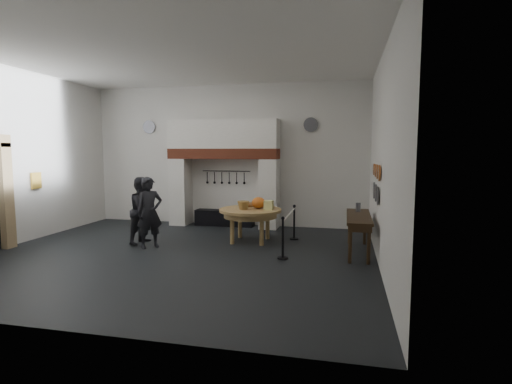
% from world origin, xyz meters
% --- Properties ---
extents(floor, '(9.00, 8.00, 0.02)m').
position_xyz_m(floor, '(0.00, 0.00, 0.00)').
color(floor, black).
rests_on(floor, ground).
extents(ceiling, '(9.00, 8.00, 0.02)m').
position_xyz_m(ceiling, '(0.00, 0.00, 4.50)').
color(ceiling, silver).
rests_on(ceiling, wall_back).
extents(wall_back, '(9.00, 0.02, 4.50)m').
position_xyz_m(wall_back, '(0.00, 4.00, 2.25)').
color(wall_back, silver).
rests_on(wall_back, floor).
extents(wall_front, '(9.00, 0.02, 4.50)m').
position_xyz_m(wall_front, '(0.00, -4.00, 2.25)').
color(wall_front, silver).
rests_on(wall_front, floor).
extents(wall_left, '(0.02, 8.00, 4.50)m').
position_xyz_m(wall_left, '(-4.50, 0.00, 2.25)').
color(wall_left, silver).
rests_on(wall_left, floor).
extents(wall_right, '(0.02, 8.00, 4.50)m').
position_xyz_m(wall_right, '(4.50, 0.00, 2.25)').
color(wall_right, silver).
rests_on(wall_right, floor).
extents(chimney_pier_left, '(0.55, 0.70, 2.15)m').
position_xyz_m(chimney_pier_left, '(-1.48, 3.65, 1.07)').
color(chimney_pier_left, silver).
rests_on(chimney_pier_left, floor).
extents(chimney_pier_right, '(0.55, 0.70, 2.15)m').
position_xyz_m(chimney_pier_right, '(1.48, 3.65, 1.07)').
color(chimney_pier_right, silver).
rests_on(chimney_pier_right, floor).
extents(hearth_brick_band, '(3.50, 0.72, 0.32)m').
position_xyz_m(hearth_brick_band, '(0.00, 3.65, 2.31)').
color(hearth_brick_band, '#9E442B').
rests_on(hearth_brick_band, chimney_pier_left).
extents(chimney_hood, '(3.50, 0.70, 0.90)m').
position_xyz_m(chimney_hood, '(0.00, 3.65, 2.92)').
color(chimney_hood, silver).
rests_on(chimney_hood, hearth_brick_band).
extents(iron_range, '(1.90, 0.45, 0.50)m').
position_xyz_m(iron_range, '(0.00, 3.72, 0.25)').
color(iron_range, black).
rests_on(iron_range, floor).
extents(utensil_rail, '(1.60, 0.02, 0.02)m').
position_xyz_m(utensil_rail, '(0.00, 3.92, 1.75)').
color(utensil_rail, black).
rests_on(utensil_rail, wall_back).
extents(door_jamb_far, '(0.22, 0.30, 2.60)m').
position_xyz_m(door_jamb_far, '(-4.38, -0.30, 1.30)').
color(door_jamb_far, tan).
rests_on(door_jamb_far, floor).
extents(wall_plaque, '(0.05, 0.34, 0.44)m').
position_xyz_m(wall_plaque, '(-4.45, 0.80, 1.60)').
color(wall_plaque, gold).
rests_on(wall_plaque, wall_left).
extents(work_table, '(2.00, 2.00, 0.07)m').
position_xyz_m(work_table, '(1.33, 1.72, 0.84)').
color(work_table, tan).
rests_on(work_table, floor).
extents(pumpkin, '(0.36, 0.36, 0.31)m').
position_xyz_m(pumpkin, '(1.53, 1.82, 1.03)').
color(pumpkin, orange).
rests_on(pumpkin, work_table).
extents(cheese_block_big, '(0.22, 0.22, 0.24)m').
position_xyz_m(cheese_block_big, '(1.83, 1.67, 0.99)').
color(cheese_block_big, '#E2E187').
rests_on(cheese_block_big, work_table).
extents(cheese_block_small, '(0.18, 0.18, 0.20)m').
position_xyz_m(cheese_block_small, '(1.81, 1.97, 0.97)').
color(cheese_block_small, '#E5DE89').
rests_on(cheese_block_small, work_table).
extents(wicker_basket, '(0.39, 0.39, 0.22)m').
position_xyz_m(wicker_basket, '(1.18, 1.57, 0.98)').
color(wicker_basket, olive).
rests_on(wicker_basket, work_table).
extents(bread_loaf, '(0.31, 0.18, 0.13)m').
position_xyz_m(bread_loaf, '(1.23, 2.07, 0.94)').
color(bread_loaf, '#9F5F38').
rests_on(bread_loaf, work_table).
extents(visitor_near, '(0.75, 0.75, 1.77)m').
position_xyz_m(visitor_near, '(-0.95, 0.52, 0.88)').
color(visitor_near, black).
rests_on(visitor_near, floor).
extents(visitor_far, '(0.79, 0.94, 1.73)m').
position_xyz_m(visitor_far, '(-1.35, 0.92, 0.87)').
color(visitor_far, black).
rests_on(visitor_far, floor).
extents(side_table, '(0.55, 2.20, 0.06)m').
position_xyz_m(side_table, '(4.10, 1.11, 0.87)').
color(side_table, '#342413').
rests_on(side_table, floor).
extents(pewter_jug, '(0.12, 0.12, 0.22)m').
position_xyz_m(pewter_jug, '(4.10, 1.71, 1.01)').
color(pewter_jug, '#4C4C51').
rests_on(pewter_jug, side_table).
extents(copper_pan_a, '(0.03, 0.34, 0.34)m').
position_xyz_m(copper_pan_a, '(4.46, 0.20, 1.95)').
color(copper_pan_a, '#C6662D').
rests_on(copper_pan_a, wall_right).
extents(copper_pan_b, '(0.03, 0.32, 0.32)m').
position_xyz_m(copper_pan_b, '(4.46, 0.75, 1.95)').
color(copper_pan_b, '#C6662D').
rests_on(copper_pan_b, wall_right).
extents(copper_pan_c, '(0.03, 0.30, 0.30)m').
position_xyz_m(copper_pan_c, '(4.46, 1.30, 1.95)').
color(copper_pan_c, '#C6662D').
rests_on(copper_pan_c, wall_right).
extents(copper_pan_d, '(0.03, 0.28, 0.28)m').
position_xyz_m(copper_pan_d, '(4.46, 1.85, 1.95)').
color(copper_pan_d, '#C6662D').
rests_on(copper_pan_d, wall_right).
extents(pewter_plate_left, '(0.03, 0.40, 0.40)m').
position_xyz_m(pewter_plate_left, '(4.46, 0.40, 1.45)').
color(pewter_plate_left, '#4C4C51').
rests_on(pewter_plate_left, wall_right).
extents(pewter_plate_mid, '(0.03, 0.40, 0.40)m').
position_xyz_m(pewter_plate_mid, '(4.46, 1.00, 1.45)').
color(pewter_plate_mid, '#4C4C51').
rests_on(pewter_plate_mid, wall_right).
extents(pewter_plate_right, '(0.03, 0.40, 0.40)m').
position_xyz_m(pewter_plate_right, '(4.46, 1.60, 1.45)').
color(pewter_plate_right, '#4C4C51').
rests_on(pewter_plate_right, wall_right).
extents(pewter_plate_back_left, '(0.44, 0.03, 0.44)m').
position_xyz_m(pewter_plate_back_left, '(-2.70, 3.96, 3.20)').
color(pewter_plate_back_left, '#4C4C51').
rests_on(pewter_plate_back_left, wall_back).
extents(pewter_plate_back_right, '(0.44, 0.03, 0.44)m').
position_xyz_m(pewter_plate_back_right, '(2.70, 3.96, 3.20)').
color(pewter_plate_back_right, '#4C4C51').
rests_on(pewter_plate_back_right, wall_back).
extents(barrier_post_near, '(0.05, 0.05, 0.90)m').
position_xyz_m(barrier_post_near, '(2.44, 0.21, 0.45)').
color(barrier_post_near, black).
rests_on(barrier_post_near, floor).
extents(barrier_post_far, '(0.05, 0.05, 0.90)m').
position_xyz_m(barrier_post_far, '(2.44, 2.21, 0.45)').
color(barrier_post_far, black).
rests_on(barrier_post_far, floor).
extents(barrier_rope, '(0.04, 2.00, 0.04)m').
position_xyz_m(barrier_rope, '(2.44, 1.21, 0.85)').
color(barrier_rope, white).
rests_on(barrier_rope, barrier_post_near).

